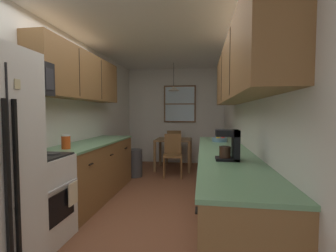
{
  "coord_description": "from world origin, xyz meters",
  "views": [
    {
      "loc": [
        0.72,
        -2.67,
        1.36
      ],
      "look_at": [
        0.12,
        1.38,
        1.13
      ],
      "focal_mm": 24.78,
      "sensor_mm": 36.0,
      "label": 1
    }
  ],
  "objects": [
    {
      "name": "back_window",
      "position": [
        0.12,
        3.58,
        1.6
      ],
      "size": [
        0.86,
        0.05,
        0.99
      ],
      "color": "brown"
    },
    {
      "name": "table_serving_bowl",
      "position": [
        0.1,
        2.93,
        0.77
      ],
      "size": [
        0.2,
        0.2,
        0.06
      ],
      "primitive_type": "cylinder",
      "color": "#E0D14C",
      "rests_on": "dining_table"
    },
    {
      "name": "wall_right",
      "position": [
        1.35,
        1.0,
        1.27
      ],
      "size": [
        0.1,
        9.0,
        2.55
      ],
      "primitive_type": "cube",
      "color": "silver",
      "rests_on": "ground"
    },
    {
      "name": "dining_chair_near",
      "position": [
        0.1,
        2.25,
        0.5
      ],
      "size": [
        0.44,
        0.44,
        0.9
      ],
      "color": "brown",
      "rests_on": "ground"
    },
    {
      "name": "upper_cabinets_right",
      "position": [
        1.14,
        0.12,
        1.85
      ],
      "size": [
        0.33,
        2.94,
        0.7
      ],
      "color": "brown"
    },
    {
      "name": "mug_by_coffeemaker",
      "position": [
        0.99,
        1.41,
        0.95
      ],
      "size": [
        0.12,
        0.09,
        0.1
      ],
      "color": "#335999",
      "rests_on": "counter_right"
    },
    {
      "name": "dining_chair_far",
      "position": [
        -0.02,
        3.43,
        0.5
      ],
      "size": [
        0.45,
        0.45,
        0.9
      ],
      "color": "brown",
      "rests_on": "ground"
    },
    {
      "name": "dish_towel",
      "position": [
        -0.64,
        -0.42,
        0.5
      ],
      "size": [
        0.02,
        0.16,
        0.24
      ],
      "primitive_type": "cube",
      "color": "beige"
    },
    {
      "name": "upper_cabinets_left",
      "position": [
        -1.14,
        0.73,
        1.93
      ],
      "size": [
        0.33,
        2.17,
        0.72
      ],
      "color": "brown"
    },
    {
      "name": "pendant_light",
      "position": [
        0.04,
        2.84,
        1.94
      ],
      "size": [
        0.27,
        0.27,
        0.66
      ],
      "color": "black"
    },
    {
      "name": "counter_left",
      "position": [
        -1.0,
        0.78,
        0.45
      ],
      "size": [
        0.64,
        2.09,
        0.9
      ],
      "color": "brown",
      "rests_on": "ground"
    },
    {
      "name": "stove_range",
      "position": [
        -0.99,
        -0.57,
        0.47
      ],
      "size": [
        0.66,
        0.63,
        1.1
      ],
      "color": "white",
      "rests_on": "ground"
    },
    {
      "name": "trash_bin",
      "position": [
        -0.7,
        2.08,
        0.29
      ],
      "size": [
        0.32,
        0.32,
        0.58
      ],
      "primitive_type": "cylinder",
      "color": "#3F3F42",
      "rests_on": "ground"
    },
    {
      "name": "storage_canister",
      "position": [
        -1.0,
        0.05,
        0.99
      ],
      "size": [
        0.11,
        0.11,
        0.18
      ],
      "color": "#D84C19",
      "rests_on": "counter_left"
    },
    {
      "name": "wall_left",
      "position": [
        -1.35,
        1.0,
        1.27
      ],
      "size": [
        0.1,
        9.0,
        2.55
      ],
      "primitive_type": "cube",
      "color": "silver",
      "rests_on": "ground"
    },
    {
      "name": "coffee_maker",
      "position": [
        0.99,
        -0.38,
        1.05
      ],
      "size": [
        0.22,
        0.18,
        0.29
      ],
      "color": "black",
      "rests_on": "counter_right"
    },
    {
      "name": "counter_right",
      "position": [
        1.0,
        0.17,
        0.45
      ],
      "size": [
        0.64,
        3.26,
        0.9
      ],
      "color": "brown",
      "rests_on": "ground"
    },
    {
      "name": "dining_table",
      "position": [
        0.04,
        2.84,
        0.61
      ],
      "size": [
        0.84,
        0.76,
        0.74
      ],
      "color": "brown",
      "rests_on": "ground"
    },
    {
      "name": "fruit_bowl",
      "position": [
        1.0,
        1.12,
        0.94
      ],
      "size": [
        0.24,
        0.24,
        0.09
      ],
      "color": "#597F9E",
      "rests_on": "counter_right"
    },
    {
      "name": "ceiling_slab",
      "position": [
        0.0,
        1.0,
        2.59
      ],
      "size": [
        4.4,
        9.0,
        0.08
      ],
      "primitive_type": "cube",
      "color": "white"
    },
    {
      "name": "ground_plane",
      "position": [
        0.0,
        1.0,
        0.0
      ],
      "size": [
        12.0,
        12.0,
        0.0
      ],
      "primitive_type": "plane",
      "color": "brown"
    },
    {
      "name": "microwave_over_range",
      "position": [
        -1.11,
        -0.57,
        1.72
      ],
      "size": [
        0.39,
        0.63,
        0.36
      ],
      "color": "black"
    },
    {
      "name": "wall_back",
      "position": [
        0.0,
        3.65,
        1.27
      ],
      "size": [
        4.4,
        0.1,
        2.55
      ],
      "primitive_type": "cube",
      "color": "silver",
      "rests_on": "ground"
    }
  ]
}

